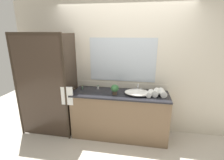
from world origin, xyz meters
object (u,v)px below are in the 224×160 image
(potted_plant, at_px, (115,89))
(rolled_towel_middle, at_px, (156,92))
(sink_basin, at_px, (138,92))
(amenity_bottle_shampoo, at_px, (98,87))
(amenity_bottle_body_wash, at_px, (82,87))
(rolled_towel_near_edge, at_px, (162,93))
(faucet, at_px, (138,89))
(rolled_towel_far_edge, at_px, (150,93))

(potted_plant, distance_m, rolled_towel_middle, 0.74)
(sink_basin, height_order, amenity_bottle_shampoo, sink_basin)
(amenity_bottle_body_wash, distance_m, rolled_towel_near_edge, 1.53)
(potted_plant, height_order, amenity_bottle_shampoo, potted_plant)
(rolled_towel_near_edge, xyz_separation_m, rolled_towel_middle, (-0.11, -0.00, -0.00))
(rolled_towel_middle, bearing_deg, amenity_bottle_body_wash, 176.55)
(rolled_towel_near_edge, bearing_deg, rolled_towel_middle, -178.79)
(rolled_towel_middle, bearing_deg, sink_basin, -176.62)
(faucet, distance_m, potted_plant, 0.49)
(rolled_towel_middle, bearing_deg, potted_plant, -173.40)
(potted_plant, relative_size, rolled_towel_middle, 0.84)
(rolled_towel_middle, distance_m, rolled_towel_far_edge, 0.12)
(faucet, distance_m, amenity_bottle_shampoo, 0.79)
(faucet, relative_size, rolled_towel_middle, 0.76)
(sink_basin, height_order, rolled_towel_middle, rolled_towel_middle)
(faucet, distance_m, rolled_towel_middle, 0.37)
(potted_plant, height_order, amenity_bottle_body_wash, potted_plant)
(amenity_bottle_body_wash, xyz_separation_m, rolled_towel_near_edge, (1.53, -0.08, 0.02))
(rolled_towel_far_edge, bearing_deg, sink_basin, 173.31)
(amenity_bottle_body_wash, relative_size, amenity_bottle_shampoo, 1.17)
(sink_basin, height_order, rolled_towel_far_edge, rolled_towel_far_edge)
(rolled_towel_near_edge, bearing_deg, faucet, 157.79)
(rolled_towel_near_edge, distance_m, rolled_towel_far_edge, 0.23)
(rolled_towel_near_edge, height_order, rolled_towel_middle, same)
(rolled_towel_near_edge, height_order, rolled_towel_far_edge, rolled_towel_near_edge)
(rolled_towel_middle, bearing_deg, rolled_towel_near_edge, 1.21)
(amenity_bottle_shampoo, bearing_deg, rolled_towel_middle, -7.78)
(faucet, bearing_deg, rolled_towel_middle, -28.99)
(amenity_bottle_body_wash, relative_size, rolled_towel_middle, 0.39)
(sink_basin, xyz_separation_m, rolled_towel_middle, (0.32, 0.02, 0.02))
(faucet, bearing_deg, potted_plant, -147.19)
(potted_plant, xyz_separation_m, rolled_towel_near_edge, (0.84, 0.09, -0.05))
(amenity_bottle_body_wash, distance_m, amenity_bottle_shampoo, 0.31)
(amenity_bottle_shampoo, bearing_deg, faucet, 2.02)
(faucet, distance_m, amenity_bottle_body_wash, 1.10)
(amenity_bottle_shampoo, height_order, rolled_towel_near_edge, rolled_towel_near_edge)
(faucet, bearing_deg, sink_basin, -90.00)
(sink_basin, xyz_separation_m, rolled_towel_far_edge, (0.21, -0.03, 0.01))
(amenity_bottle_shampoo, xyz_separation_m, rolled_towel_near_edge, (1.22, -0.15, 0.02))
(potted_plant, relative_size, amenity_bottle_shampoo, 2.49)
(rolled_towel_near_edge, bearing_deg, sink_basin, -177.17)
(potted_plant, relative_size, rolled_towel_far_edge, 0.82)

